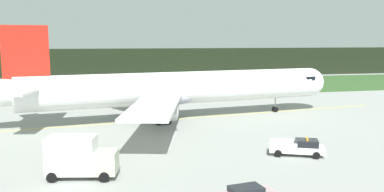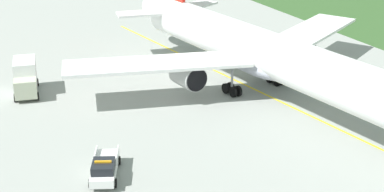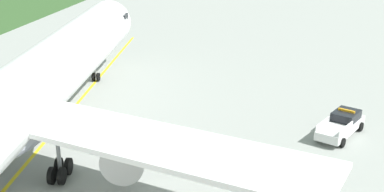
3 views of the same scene
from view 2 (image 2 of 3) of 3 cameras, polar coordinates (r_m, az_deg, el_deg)
The scene contains 5 objects.
ground at distance 64.96m, azimuth -0.63°, elevation -0.60°, with size 320.00×320.00×0.00m, color gray.
taxiway_centerline_main at distance 66.75m, azimuth 7.79°, elevation -0.18°, with size 74.57×0.30×0.01m, color yellow.
airliner at distance 65.65m, azimuth 7.60°, elevation 3.87°, with size 55.87×42.53×14.23m.
ops_pickup_truck at distance 50.05m, azimuth -8.44°, elevation -6.84°, with size 6.03×4.10×1.94m.
catering_truck at distance 69.45m, azimuth -15.79°, elevation 1.77°, with size 6.47×3.70×3.95m.
Camera 2 is at (54.53, -25.38, 24.54)m, focal length 55.25 mm.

